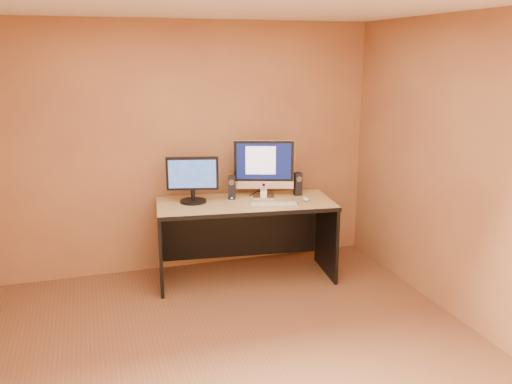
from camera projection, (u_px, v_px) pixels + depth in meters
floor at (241, 358)px, 4.15m from camera, size 4.00×4.00×0.00m
walls at (239, 194)px, 3.82m from camera, size 4.00×4.00×2.60m
ceiling at (238, 0)px, 3.50m from camera, size 4.00×4.00×0.00m
desk at (246, 240)px, 5.54m from camera, size 1.84×0.97×0.81m
imac at (264, 168)px, 5.57m from camera, size 0.67×0.42×0.61m
second_monitor at (193, 180)px, 5.38m from camera, size 0.58×0.38×0.46m
speaker_left at (232, 187)px, 5.54m from camera, size 0.09×0.10×0.24m
speaker_right at (298, 184)px, 5.68m from camera, size 0.08×0.08×0.24m
keyboard at (274, 204)px, 5.32m from camera, size 0.49×0.24×0.02m
mouse at (306, 199)px, 5.49m from camera, size 0.09×0.12×0.04m
cable_a at (264, 193)px, 5.78m from camera, size 0.09×0.23×0.01m
cable_b at (254, 194)px, 5.76m from camera, size 0.13×0.16×0.01m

